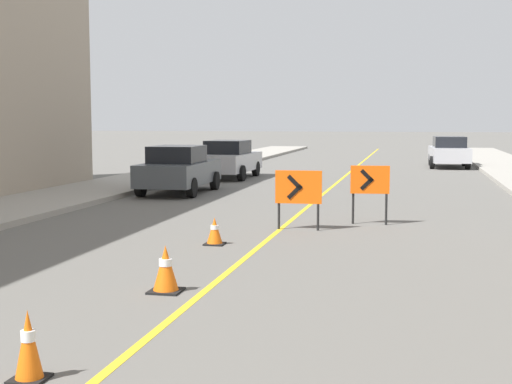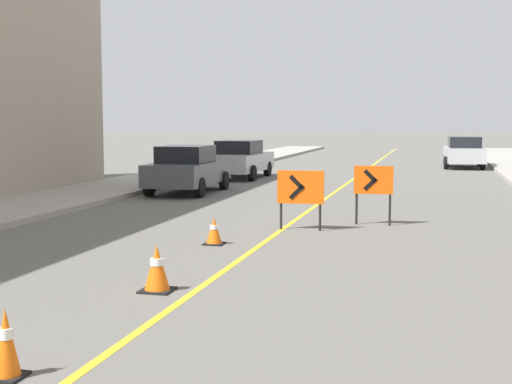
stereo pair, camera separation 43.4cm
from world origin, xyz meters
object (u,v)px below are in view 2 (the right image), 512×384
Objects in this scene: traffic_cone_third at (6,343)px; arrow_barricade_secondary at (373,183)px; parked_car_curb_far at (464,152)px; arrow_barricade_primary at (300,189)px; parked_car_curb_near at (188,169)px; traffic_cone_fifth at (214,231)px; traffic_cone_fourth at (157,268)px; parked_car_curb_mid at (240,159)px.

traffic_cone_third is 11.17m from arrow_barricade_secondary.
arrow_barricade_primary is at bearing -103.57° from parked_car_curb_far.
parked_car_curb_near is at bearing 133.13° from arrow_barricade_secondary.
parked_car_curb_far is at bearing 77.04° from arrow_barricade_primary.
arrow_barricade_secondary is (2.81, 3.41, 0.71)m from traffic_cone_fifth.
traffic_cone_fourth is at bearing -84.52° from traffic_cone_fifth.
traffic_cone_fifth is at bearing 95.48° from traffic_cone_fourth.
traffic_cone_fourth is at bearing -76.10° from parked_car_curb_mid.
parked_car_curb_mid is 12.93m from parked_car_curb_far.
arrow_barricade_primary is (1.02, 9.68, 0.58)m from traffic_cone_third.
arrow_barricade_secondary is 21.20m from parked_car_curb_far.
traffic_cone_fourth is 0.15× the size of parked_car_curb_far.
parked_car_curb_mid is (-6.56, 12.06, -0.18)m from arrow_barricade_secondary.
traffic_cone_fifth is (-0.29, 7.45, -0.07)m from traffic_cone_third.
parked_car_curb_mid is at bearing 112.93° from arrow_barricade_secondary.
traffic_cone_fifth is 0.12× the size of parked_car_curb_mid.
traffic_cone_fifth is 0.39× the size of arrow_barricade_secondary.
traffic_cone_fifth is 25.06m from parked_car_curb_far.
traffic_cone_third is at bearing -108.69° from arrow_barricade_secondary.
traffic_cone_third is at bearing -87.77° from traffic_cone_fifth.
parked_car_curb_near is at bearing 107.84° from traffic_cone_fourth.
arrow_barricade_primary is 8.72m from parked_car_curb_near.
arrow_barricade_primary is 0.31× the size of parked_car_curb_near.
traffic_cone_third is 23.28m from parked_car_curb_mid.
parked_car_curb_far is at bearing 77.17° from traffic_cone_fifth.
traffic_cone_fourth is 0.15× the size of parked_car_curb_mid.
parked_car_curb_far is (4.26, 22.21, -0.11)m from arrow_barricade_primary.
traffic_cone_fourth is 7.71m from arrow_barricade_secondary.
arrow_barricade_secondary is 0.32× the size of parked_car_curb_near.
parked_car_curb_far is (5.19, 28.31, 0.47)m from traffic_cone_fourth.
parked_car_curb_near reaches higher than traffic_cone_third.
traffic_cone_fourth is 19.78m from parked_car_curb_mid.
parked_car_curb_near is 1.00× the size of parked_car_curb_mid.
traffic_cone_third is 9.75m from arrow_barricade_primary.
parked_car_curb_near and parked_car_curb_mid have the same top height.
parked_car_curb_near is at bearing 112.62° from traffic_cone_fifth.
arrow_barricade_primary is at bearing 59.54° from traffic_cone_fifth.
traffic_cone_third is 0.51× the size of arrow_barricade_primary.
arrow_barricade_primary reaches higher than traffic_cone_third.
parked_car_curb_mid is at bearing 108.82° from arrow_barricade_primary.
traffic_cone_third is at bearing -77.31° from parked_car_curb_near.
arrow_barricade_secondary is 0.32× the size of parked_car_curb_far.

